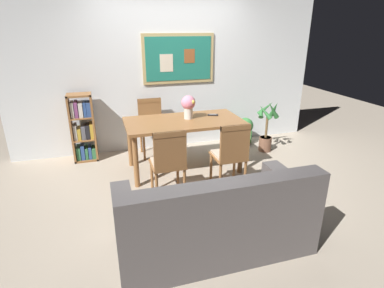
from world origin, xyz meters
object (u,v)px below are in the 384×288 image
(dining_table, at_px, (184,127))
(potted_ivy, at_px, (245,130))
(bookshelf, at_px, (83,129))
(potted_palm, at_px, (267,129))
(dining_chair_near_left, at_px, (169,159))
(dining_chair_far_left, at_px, (151,122))
(tv_remote, at_px, (213,115))
(leather_couch, at_px, (215,221))
(flower_vase, at_px, (188,105))
(dining_chair_near_right, at_px, (231,151))

(dining_table, bearing_deg, potted_ivy, 28.65)
(bookshelf, height_order, potted_palm, bookshelf)
(bookshelf, bearing_deg, dining_chair_near_left, -57.57)
(dining_chair_far_left, distance_m, potted_palm, 1.92)
(potted_palm, bearing_deg, dining_table, -169.01)
(dining_chair_far_left, xyz_separation_m, tv_remote, (0.82, -0.64, 0.23))
(leather_couch, bearing_deg, bookshelf, 114.91)
(dining_chair_far_left, relative_size, potted_ivy, 1.72)
(bookshelf, xyz_separation_m, potted_ivy, (2.75, -0.05, -0.26))
(dining_chair_far_left, xyz_separation_m, potted_palm, (1.86, -0.45, -0.15))
(dining_chair_far_left, xyz_separation_m, flower_vase, (0.43, -0.69, 0.42))
(potted_palm, distance_m, tv_remote, 1.12)
(bookshelf, relative_size, potted_palm, 1.18)
(potted_palm, bearing_deg, tv_remote, -169.79)
(bookshelf, bearing_deg, potted_palm, -9.61)
(potted_ivy, bearing_deg, dining_chair_near_right, -122.03)
(bookshelf, bearing_deg, dining_table, -29.34)
(potted_ivy, distance_m, potted_palm, 0.49)
(potted_ivy, bearing_deg, leather_couch, -121.34)
(potted_ivy, bearing_deg, bookshelf, 178.89)
(dining_table, xyz_separation_m, bookshelf, (-1.40, 0.79, -0.15))
(dining_table, bearing_deg, dining_chair_near_left, -117.29)
(bookshelf, distance_m, tv_remote, 2.02)
(potted_palm, height_order, flower_vase, flower_vase)
(dining_chair_near_left, xyz_separation_m, potted_palm, (1.92, 1.08, -0.15))
(dining_chair_far_left, xyz_separation_m, dining_chair_near_left, (-0.06, -1.53, 0.00))
(dining_chair_near_right, bearing_deg, dining_table, 117.46)
(dining_chair_near_left, xyz_separation_m, potted_ivy, (1.75, 1.52, -0.29))
(dining_chair_far_left, distance_m, bookshelf, 1.06)
(dining_chair_near_left, height_order, leather_couch, dining_chair_near_left)
(bookshelf, distance_m, potted_ivy, 2.76)
(potted_ivy, height_order, tv_remote, tv_remote)
(dining_chair_near_right, distance_m, dining_chair_near_left, 0.81)
(bookshelf, xyz_separation_m, potted_palm, (2.92, -0.49, -0.12))
(potted_palm, relative_size, flower_vase, 2.66)
(potted_palm, bearing_deg, dining_chair_near_right, -136.23)
(potted_ivy, distance_m, tv_remote, 1.19)
(dining_table, bearing_deg, dining_chair_near_right, -62.54)
(dining_chair_near_right, bearing_deg, leather_couch, -120.30)
(dining_chair_near_right, bearing_deg, tv_remote, 85.10)
(potted_ivy, height_order, flower_vase, flower_vase)
(dining_chair_near_right, relative_size, tv_remote, 5.62)
(dining_chair_far_left, height_order, potted_ivy, dining_chair_far_left)
(dining_table, relative_size, flower_vase, 4.90)
(dining_chair_near_right, height_order, potted_palm, dining_chair_near_right)
(dining_chair_near_right, distance_m, potted_palm, 1.55)
(dining_chair_far_left, bearing_deg, bookshelf, 177.77)
(dining_chair_near_right, distance_m, flower_vase, 0.99)
(potted_ivy, bearing_deg, tv_remote, -144.12)
(dining_chair_near_right, bearing_deg, flower_vase, 110.81)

